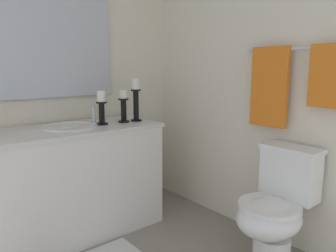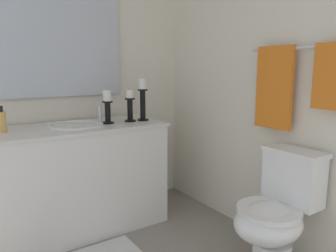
# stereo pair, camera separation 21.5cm
# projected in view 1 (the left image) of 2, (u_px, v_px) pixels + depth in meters

# --- Properties ---
(wall_back) EXTENTS (2.58, 0.04, 2.45)m
(wall_back) POSITION_uv_depth(u_px,v_px,m) (278.00, 72.00, 2.27)
(wall_back) COLOR silver
(wall_back) RESTS_ON ground
(wall_left) EXTENTS (0.04, 2.43, 2.45)m
(wall_left) POSITION_uv_depth(u_px,v_px,m) (39.00, 71.00, 2.49)
(wall_left) COLOR silver
(wall_left) RESTS_ON ground
(vanity_cabinet) EXTENTS (0.58, 1.31, 0.82)m
(vanity_cabinet) POSITION_uv_depth(u_px,v_px,m) (73.00, 181.00, 2.44)
(vanity_cabinet) COLOR white
(vanity_cabinet) RESTS_ON ground
(sink_basin) EXTENTS (0.40, 0.40, 0.24)m
(sink_basin) POSITION_uv_depth(u_px,v_px,m) (71.00, 133.00, 2.38)
(sink_basin) COLOR white
(sink_basin) RESTS_ON vanity_cabinet
(mirror) EXTENTS (0.02, 0.99, 0.90)m
(mirror) POSITION_uv_depth(u_px,v_px,m) (51.00, 38.00, 2.47)
(mirror) COLOR silver
(candle_holder_tall) EXTENTS (0.09, 0.09, 0.34)m
(candle_holder_tall) POSITION_uv_depth(u_px,v_px,m) (136.00, 99.00, 2.63)
(candle_holder_tall) COLOR black
(candle_holder_tall) RESTS_ON vanity_cabinet
(candle_holder_short) EXTENTS (0.09, 0.09, 0.25)m
(candle_holder_short) POSITION_uv_depth(u_px,v_px,m) (124.00, 106.00, 2.57)
(candle_holder_short) COLOR black
(candle_holder_short) RESTS_ON vanity_cabinet
(candle_holder_mid) EXTENTS (0.09, 0.09, 0.26)m
(candle_holder_mid) POSITION_uv_depth(u_px,v_px,m) (102.00, 107.00, 2.47)
(candle_holder_mid) COLOR black
(candle_holder_mid) RESTS_ON vanity_cabinet
(toilet) EXTENTS (0.39, 0.54, 0.75)m
(toilet) POSITION_uv_depth(u_px,v_px,m) (275.00, 208.00, 2.08)
(toilet) COLOR white
(toilet) RESTS_ON ground
(towel_bar) EXTENTS (0.85, 0.02, 0.02)m
(towel_bar) POSITION_uv_depth(u_px,v_px,m) (302.00, 48.00, 2.06)
(towel_bar) COLOR silver
(towel_near_vanity) EXTENTS (0.28, 0.03, 0.55)m
(towel_near_vanity) POSITION_uv_depth(u_px,v_px,m) (269.00, 87.00, 2.25)
(towel_near_vanity) COLOR orange
(towel_near_vanity) RESTS_ON towel_bar
(towel_center) EXTENTS (0.28, 0.03, 0.38)m
(towel_center) POSITION_uv_depth(u_px,v_px,m) (333.00, 76.00, 1.92)
(towel_center) COLOR orange
(towel_center) RESTS_ON towel_bar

